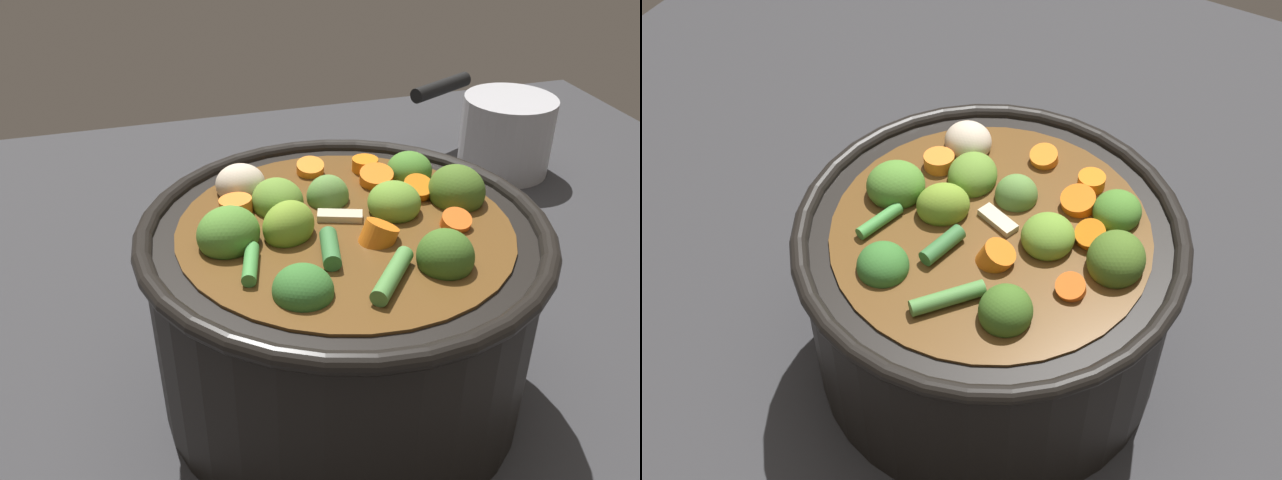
% 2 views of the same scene
% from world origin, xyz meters
% --- Properties ---
extents(ground_plane, '(1.10, 1.10, 0.00)m').
position_xyz_m(ground_plane, '(0.00, 0.00, 0.00)').
color(ground_plane, '#2D2D30').
extents(cooking_pot, '(0.26, 0.26, 0.16)m').
position_xyz_m(cooking_pot, '(0.00, -0.00, 0.07)').
color(cooking_pot, black).
rests_on(cooking_pot, ground_plane).
extents(small_saucepan, '(0.17, 0.14, 0.09)m').
position_xyz_m(small_saucepan, '(0.29, -0.29, 0.04)').
color(small_saucepan, '#ADADB2').
rests_on(small_saucepan, ground_plane).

